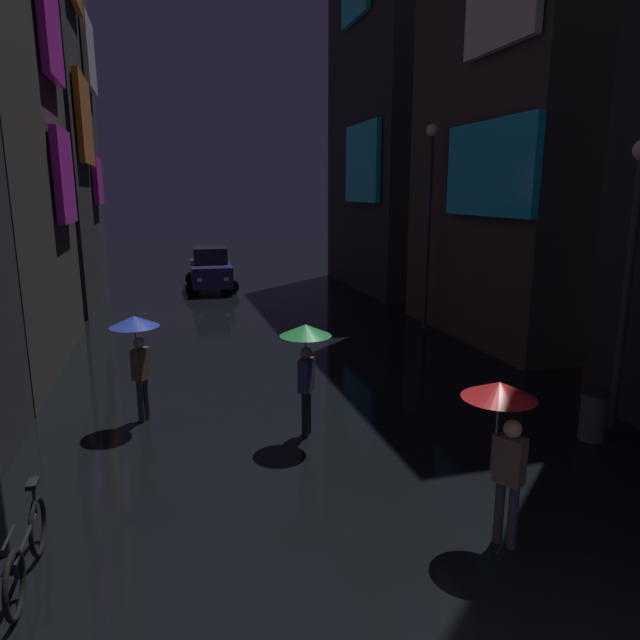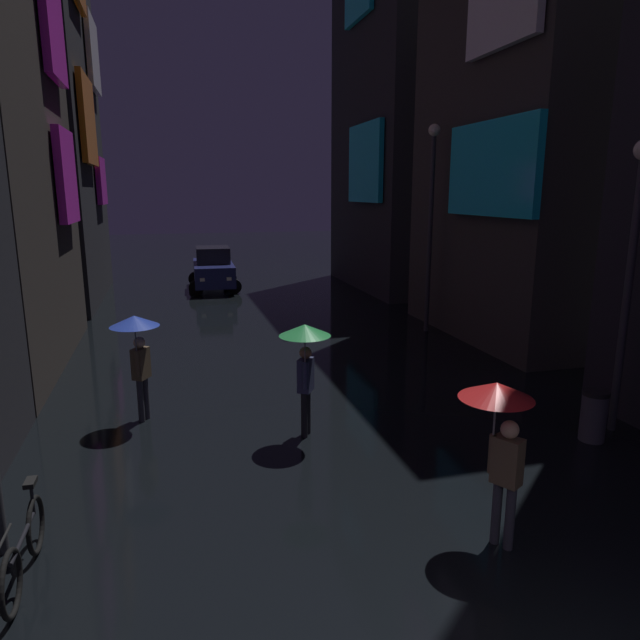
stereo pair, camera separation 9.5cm
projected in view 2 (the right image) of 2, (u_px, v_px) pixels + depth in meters
building_left_far at (31, 95)px, 21.59m from camera, size 4.25×8.86×15.84m
building_right_mid at (533, 68)px, 16.14m from camera, size 4.25×7.27×15.51m
building_right_far at (401, 101)px, 25.05m from camera, size 4.25×8.31×16.50m
pedestrian_foreground_left_red at (500, 419)px, 6.85m from camera, size 0.90×0.90×2.12m
pedestrian_midstreet_left_green at (305, 349)px, 9.91m from camera, size 0.90×0.90×2.12m
pedestrian_near_crossing_blue at (137, 339)px, 10.60m from camera, size 0.90×0.90×2.12m
bicycle_parked_at_storefront at (24, 549)px, 6.45m from camera, size 0.12×1.82×0.96m
car_distant at (213, 269)px, 25.66m from camera, size 2.36×4.20×1.92m
streetlamp_right_far at (431, 207)px, 17.33m from camera, size 0.36×0.36×6.30m
streetlamp_right_near at (632, 254)px, 9.93m from camera, size 0.36×0.36×5.21m
trash_bin at (594, 415)px, 10.09m from camera, size 0.46×0.46×0.93m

